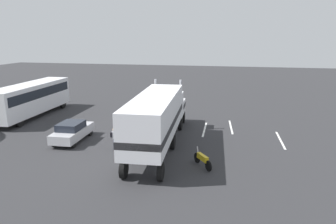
# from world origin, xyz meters

# --- Properties ---
(ground_plane) EXTENTS (120.00, 120.00, 0.00)m
(ground_plane) POSITION_xyz_m (0.00, 0.00, 0.00)
(ground_plane) COLOR #2D2D30
(lane_stripe_near) EXTENTS (4.40, 0.23, 0.01)m
(lane_stripe_near) POSITION_xyz_m (-0.38, -3.50, 0.01)
(lane_stripe_near) COLOR silver
(lane_stripe_near) RESTS_ON ground_plane
(lane_stripe_mid) EXTENTS (4.40, 0.50, 0.01)m
(lane_stripe_mid) POSITION_xyz_m (0.88, -5.80, 0.01)
(lane_stripe_mid) COLOR silver
(lane_stripe_mid) RESTS_ON ground_plane
(lane_stripe_far) EXTENTS (4.40, 0.28, 0.01)m
(lane_stripe_far) POSITION_xyz_m (-2.07, -9.76, 0.01)
(lane_stripe_far) COLOR silver
(lane_stripe_far) RESTS_ON ground_plane
(semi_truck) EXTENTS (14.29, 3.65, 4.50)m
(semi_truck) POSITION_xyz_m (-5.74, -0.54, 2.52)
(semi_truck) COLOR white
(semi_truck) RESTS_ON ground_plane
(person_bystander) EXTENTS (0.37, 0.47, 1.63)m
(person_bystander) POSITION_xyz_m (-6.76, 2.56, 0.89)
(person_bystander) COLOR #2D3347
(person_bystander) RESTS_ON ground_plane
(parked_bus) EXTENTS (11.05, 2.81, 3.40)m
(parked_bus) POSITION_xyz_m (0.63, 14.43, 2.07)
(parked_bus) COLOR silver
(parked_bus) RESTS_ON ground_plane
(parked_car) EXTENTS (4.46, 1.94, 1.57)m
(parked_car) POSITION_xyz_m (-5.67, 6.51, 0.81)
(parked_car) COLOR #B7B7BC
(parked_car) RESTS_ON ground_plane
(motorcycle) EXTENTS (1.77, 1.31, 1.12)m
(motorcycle) POSITION_xyz_m (-8.54, -4.11, 0.48)
(motorcycle) COLOR black
(motorcycle) RESTS_ON ground_plane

